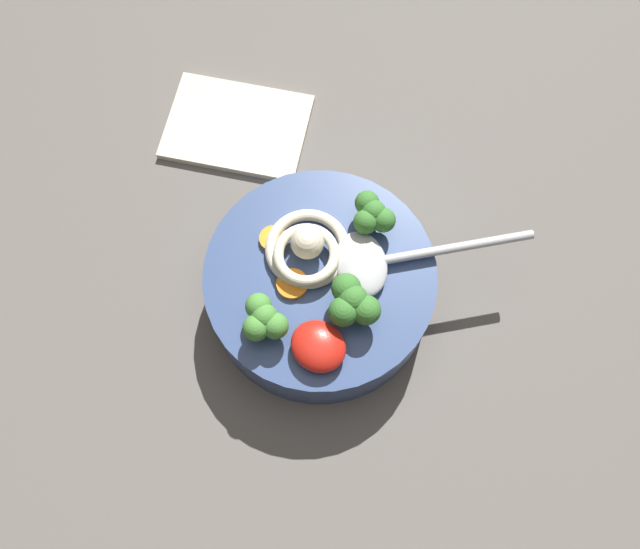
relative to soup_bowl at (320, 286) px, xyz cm
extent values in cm
cube|color=#5B5651|center=(3.96, 1.04, -5.22)|extent=(108.29, 108.29, 4.11)
cylinder|color=#334775|center=(0.00, 0.00, -0.10)|extent=(20.07, 20.07, 6.13)
cylinder|color=olive|center=(0.00, 0.00, 0.14)|extent=(17.66, 17.66, 5.64)
torus|color=beige|center=(-2.19, 0.63, 3.47)|extent=(7.33, 7.33, 1.01)
torus|color=beige|center=(-1.72, 0.32, 4.28)|extent=(7.85, 7.85, 0.91)
sphere|color=beige|center=(-2.19, 0.63, 4.78)|extent=(2.84, 2.84, 2.84)
ellipsoid|color=#B7B7BC|center=(2.30, 2.65, 3.76)|extent=(7.42, 7.25, 1.60)
cylinder|color=#B7B7BC|center=(7.21, 8.32, 3.76)|extent=(10.42, 11.86, 0.80)
ellipsoid|color=red|center=(3.95, -5.18, 4.01)|extent=(4.65, 4.19, 2.09)
cylinder|color=#7A9E60|center=(4.06, -0.75, 3.64)|extent=(1.25, 1.25, 1.34)
sphere|color=#38752D|center=(4.06, -0.75, 5.54)|extent=(2.46, 2.46, 2.46)
sphere|color=#38752D|center=(5.29, -0.75, 5.32)|extent=(2.46, 2.46, 2.46)
sphere|color=#38752D|center=(2.94, -0.30, 5.43)|extent=(2.46, 2.46, 2.46)
sphere|color=#38752D|center=(4.06, -1.98, 5.36)|extent=(2.46, 2.46, 2.46)
cylinder|color=#7A9E60|center=(-0.68, -6.21, 3.56)|extent=(1.11, 1.11, 1.19)
sphere|color=#478938|center=(-0.68, -6.21, 5.24)|extent=(2.18, 2.18, 2.18)
sphere|color=#478938|center=(0.41, -6.21, 5.04)|extent=(2.18, 2.18, 2.18)
sphere|color=#478938|center=(-1.67, -5.82, 5.14)|extent=(2.18, 2.18, 2.18)
sphere|color=#478938|center=(-0.68, -7.30, 5.08)|extent=(2.18, 2.18, 2.18)
cylinder|color=#7A9E60|center=(0.53, 6.57, 3.54)|extent=(1.08, 1.08, 1.16)
sphere|color=#38752D|center=(0.53, 6.57, 5.19)|extent=(2.12, 2.12, 2.12)
sphere|color=#38752D|center=(1.59, 6.57, 4.99)|extent=(2.12, 2.12, 2.12)
sphere|color=#38752D|center=(-0.43, 6.96, 5.09)|extent=(2.12, 2.12, 2.12)
sphere|color=#38752D|center=(0.53, 5.51, 5.03)|extent=(2.12, 2.12, 2.12)
cylinder|color=orange|center=(-1.24, -2.20, 3.23)|extent=(2.69, 2.69, 0.53)
cylinder|color=orange|center=(-5.15, -0.05, 3.22)|extent=(2.35, 2.35, 0.52)
cube|color=beige|center=(-17.95, 8.90, -2.77)|extent=(17.11, 15.33, 0.80)
camera|label=1|loc=(12.42, -15.56, 57.43)|focal=38.34mm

